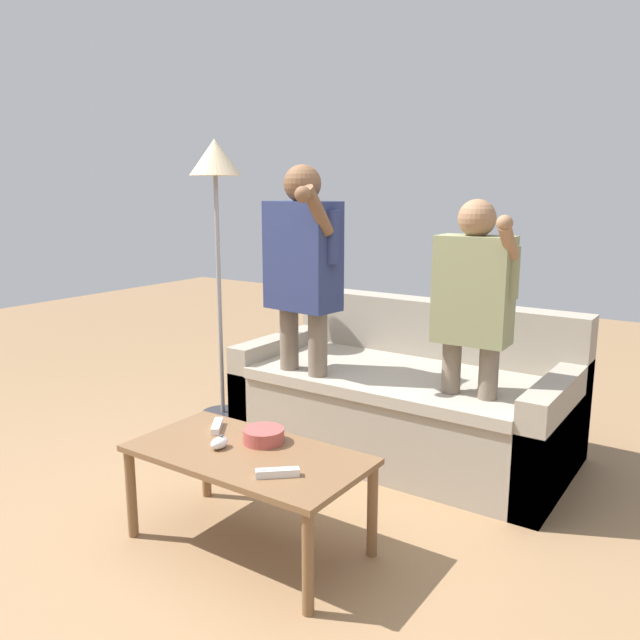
% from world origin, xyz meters
% --- Properties ---
extents(ground_plane, '(12.00, 12.00, 0.00)m').
position_xyz_m(ground_plane, '(0.00, 0.00, 0.00)').
color(ground_plane, '#93704C').
extents(couch, '(1.81, 0.95, 0.82)m').
position_xyz_m(couch, '(0.19, 1.33, 0.29)').
color(couch, '#9E9384').
rests_on(couch, ground).
extents(coffee_table, '(0.99, 0.52, 0.42)m').
position_xyz_m(coffee_table, '(0.12, 0.03, 0.37)').
color(coffee_table, brown).
rests_on(coffee_table, ground).
extents(snack_bowl, '(0.18, 0.18, 0.06)m').
position_xyz_m(snack_bowl, '(0.11, 0.15, 0.45)').
color(snack_bowl, '#B24C47').
rests_on(snack_bowl, coffee_table).
extents(game_remote_nunchuk, '(0.06, 0.09, 0.05)m').
position_xyz_m(game_remote_nunchuk, '(0.00, -0.01, 0.44)').
color(game_remote_nunchuk, white).
rests_on(game_remote_nunchuk, coffee_table).
extents(floor_lamp, '(0.32, 0.32, 1.77)m').
position_xyz_m(floor_lamp, '(-1.06, 1.15, 1.52)').
color(floor_lamp, '#2D2D33').
rests_on(floor_lamp, ground).
extents(player_right, '(0.43, 0.29, 1.43)m').
position_xyz_m(player_right, '(0.66, 1.05, 0.90)').
color(player_right, '#756656').
rests_on(player_right, ground).
extents(player_left, '(0.47, 0.40, 1.60)m').
position_xyz_m(player_left, '(-0.25, 0.93, 1.01)').
color(player_left, '#756656').
rests_on(player_left, ground).
extents(game_remote_wand_near, '(0.15, 0.14, 0.03)m').
position_xyz_m(game_remote_wand_near, '(0.36, -0.08, 0.43)').
color(game_remote_wand_near, white).
rests_on(game_remote_wand_near, coffee_table).
extents(game_remote_wand_far, '(0.12, 0.15, 0.03)m').
position_xyz_m(game_remote_wand_far, '(-0.16, 0.14, 0.43)').
color(game_remote_wand_far, white).
rests_on(game_remote_wand_far, coffee_table).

